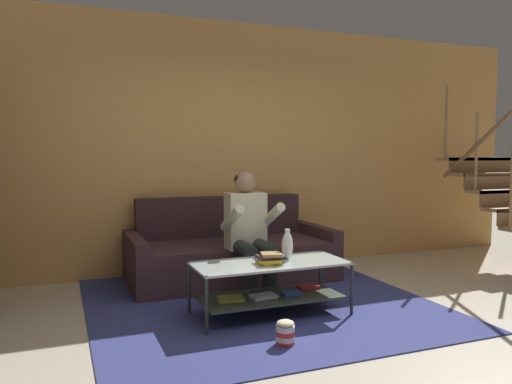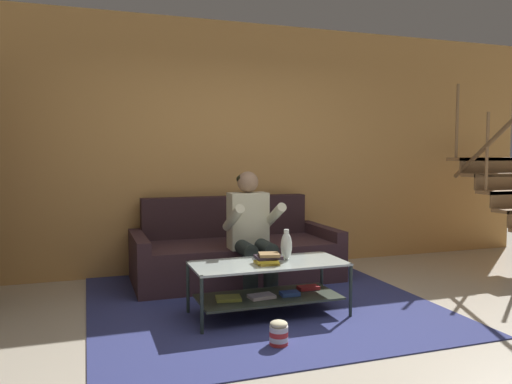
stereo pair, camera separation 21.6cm
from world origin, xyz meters
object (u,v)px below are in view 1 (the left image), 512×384
Objects in this scene: coffee_table at (270,281)px; vase at (287,245)px; person_seated_center at (249,228)px; book_stack at (270,258)px; popcorn_tub at (285,333)px; couch at (230,254)px.

vase reaches higher than coffee_table.
person_seated_center is 4.49× the size of vase.
vase is 0.24m from book_stack.
book_stack is (-0.03, -0.06, 0.20)m from coffee_table.
coffee_table is at bearing 75.99° from popcorn_tub.
couch reaches higher than vase.
coffee_table is 0.21m from book_stack.
vase is 1.15× the size of book_stack.
popcorn_tub is (-0.24, -1.35, -0.56)m from person_seated_center.
person_seated_center is 5.18× the size of book_stack.
person_seated_center is 0.92× the size of coffee_table.
person_seated_center reaches higher than book_stack.
couch is 1.28m from coffee_table.
vase is (0.10, -0.65, -0.07)m from person_seated_center.
coffee_table is at bearing -93.51° from couch.
coffee_table is 0.71m from popcorn_tub.
couch is 0.69m from person_seated_center.
coffee_table is 5.62× the size of book_stack.
vase is at bearing 12.96° from coffee_table.
popcorn_tub is at bearing -116.20° from vase.
coffee_table is at bearing 65.73° from book_stack.
popcorn_tub is (-0.24, -1.93, -0.19)m from couch.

